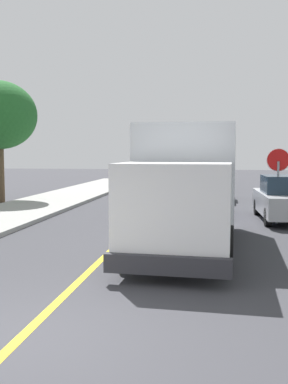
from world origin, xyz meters
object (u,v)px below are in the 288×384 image
Objects in this scene: parked_car_near at (198,195)px; parked_car_mid at (211,185)px; parked_van_across at (285,199)px; stop_sign at (278,171)px; box_truck at (189,180)px; parked_car_far at (208,178)px; parked_car_furthest at (203,173)px.

parked_car_near and parked_car_mid have the same top height.
parked_van_across is 1.38m from stop_sign.
stop_sign is (2.31, -7.88, 1.06)m from parked_car_mid.
box_truck is at bearing -123.53° from parked_van_across.
parked_car_far and parked_car_furthest have the same top height.
parked_car_far is 6.98m from parked_car_furthest.
parked_car_near and parked_van_across have the same top height.
parked_car_furthest is at bearing 90.66° from parked_car_near.
parked_car_furthest is at bearing 94.28° from parked_car_far.
parked_car_near is at bearing -91.35° from parked_car_far.
parked_van_across is at bearing -78.15° from parked_car_far.
stop_sign is at bearing -73.69° from parked_car_mid.
stop_sign is (2.89, 4.13, 0.09)m from box_truck.
parked_car_mid is at bearing 84.94° from parked_car_near.
parked_car_mid is 7.57m from parked_van_across.
parked_van_across is at bearing 64.88° from stop_sign.
box_truck reaches higher than parked_van_across.
box_truck is 12.06m from parked_car_mid.
parked_car_near is 3.43m from parked_van_across.
parked_car_far is (0.36, 18.73, -0.97)m from box_truck.
parked_car_far is 1.01× the size of parked_car_furthest.
box_truck reaches higher than stop_sign.
parked_car_mid is at bearing 110.72° from parked_van_across.
box_truck is 1.65× the size of parked_car_near.
parked_van_across is (3.19, -1.27, 0.00)m from parked_car_near.
parked_car_near and parked_car_far have the same top height.
parked_car_furthest is (-0.16, 25.69, -0.97)m from box_truck.
parked_car_furthest is 21.81m from stop_sign.
parked_car_far is 1.00× the size of parked_van_across.
box_truck is 1.64× the size of parked_van_across.
parked_car_mid is at bearing -88.13° from parked_car_far.
parked_car_furthest is 21.05m from parked_van_across.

